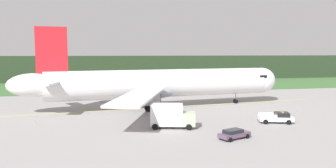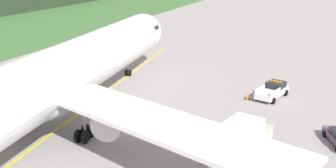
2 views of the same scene
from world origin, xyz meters
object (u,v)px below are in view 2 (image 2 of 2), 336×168
catering_truck (241,142)px  ops_pickup_truck (273,90)px  apron_cone (247,96)px  airliner (61,77)px

catering_truck → ops_pickup_truck: bearing=-0.4°
catering_truck → apron_cone: (15.94, 2.57, -1.55)m
airliner → apron_cone: 21.79m
ops_pickup_truck → apron_cone: (-1.74, 2.69, -0.53)m
airliner → apron_cone: airliner is taller
ops_pickup_truck → catering_truck: catering_truck is taller
airliner → catering_truck: 18.55m
ops_pickup_truck → catering_truck: 17.70m
apron_cone → ops_pickup_truck: bearing=-57.1°
ops_pickup_truck → catering_truck: size_ratio=0.80×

